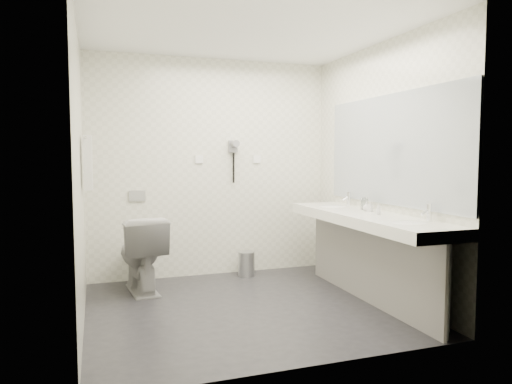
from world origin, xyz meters
name	(u,v)px	position (x,y,z in m)	size (l,w,h in m)	color
floor	(246,307)	(0.00, 0.00, 0.00)	(2.80, 2.80, 0.00)	#242429
ceiling	(245,29)	(0.00, 0.00, 2.50)	(2.80, 2.80, 0.00)	white
wall_back	(212,168)	(0.00, 1.30, 1.25)	(2.80, 2.80, 0.00)	white
wall_front	(307,178)	(0.00, -1.30, 1.25)	(2.80, 2.80, 0.00)	white
wall_left	(80,173)	(-1.40, 0.00, 1.25)	(2.60, 2.60, 0.00)	white
wall_right	(380,170)	(1.40, 0.00, 1.25)	(2.60, 2.60, 0.00)	white
vanity_counter	(366,219)	(1.12, -0.20, 0.80)	(0.55, 2.20, 0.10)	white
vanity_panel	(367,263)	(1.15, -0.20, 0.38)	(0.03, 2.15, 0.75)	gray
vanity_post_near	(447,292)	(1.18, -1.24, 0.38)	(0.06, 0.06, 0.75)	silver
vanity_post_far	(321,243)	(1.18, 0.84, 0.38)	(0.06, 0.06, 0.75)	silver
mirror	(391,150)	(1.39, -0.20, 1.45)	(0.02, 2.20, 1.05)	#B2BCC6
basin_near	(409,224)	(1.12, -0.85, 0.83)	(0.40, 0.31, 0.05)	white
basin_far	(333,208)	(1.12, 0.45, 0.83)	(0.40, 0.31, 0.05)	white
faucet_near	(429,212)	(1.32, -0.85, 0.92)	(0.04, 0.04, 0.15)	silver
faucet_far	(349,199)	(1.32, 0.45, 0.92)	(0.04, 0.04, 0.15)	silver
soap_bottle_a	(370,207)	(1.23, -0.10, 0.90)	(0.05, 0.05, 0.10)	white
soap_bottle_b	(367,206)	(1.23, -0.05, 0.90)	(0.07, 0.07, 0.09)	white
soap_bottle_c	(379,209)	(1.18, -0.33, 0.90)	(0.04, 0.04, 0.10)	white
glass_left	(364,203)	(1.29, 0.09, 0.91)	(0.07, 0.07, 0.12)	silver
glass_right	(365,204)	(1.28, 0.06, 0.91)	(0.06, 0.06, 0.12)	silver
toilet	(141,254)	(-0.86, 0.85, 0.39)	(0.44, 0.77, 0.78)	white
flush_plate	(137,196)	(-0.85, 1.29, 0.95)	(0.18, 0.02, 0.12)	#B2B5BA
pedal_bin	(246,264)	(0.35, 1.09, 0.13)	(0.19, 0.19, 0.27)	#B2B5BA
bin_lid	(246,252)	(0.35, 1.09, 0.28)	(0.19, 0.19, 0.01)	#B2B5BA
towel_rail	(86,138)	(-1.35, 0.55, 1.55)	(0.02, 0.02, 0.62)	silver
towel_near	(88,163)	(-1.34, 0.41, 1.33)	(0.07, 0.24, 0.48)	white
towel_far	(88,162)	(-1.34, 0.69, 1.33)	(0.07, 0.24, 0.48)	white
dryer_cradle	(233,146)	(0.25, 1.27, 1.50)	(0.10, 0.04, 0.14)	gray
dryer_barrel	(235,144)	(0.25, 1.20, 1.53)	(0.08, 0.08, 0.14)	gray
dryer_cord	(234,168)	(0.25, 1.26, 1.25)	(0.02, 0.02, 0.35)	black
switch_plate_a	(199,159)	(-0.15, 1.29, 1.35)	(0.09, 0.02, 0.09)	white
switch_plate_b	(257,159)	(0.55, 1.29, 1.35)	(0.09, 0.02, 0.09)	white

